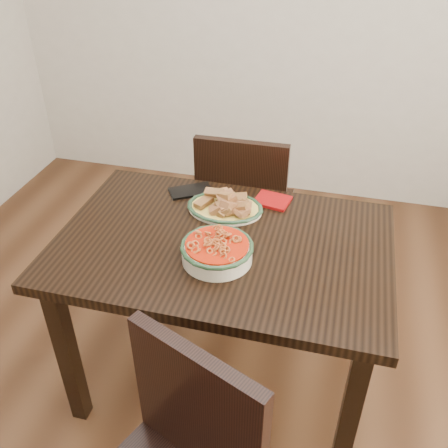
% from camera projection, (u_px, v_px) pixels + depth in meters
% --- Properties ---
extents(floor, '(3.50, 3.50, 0.00)m').
position_uv_depth(floor, '(208.00, 381.00, 2.18)').
color(floor, '#3D2313').
rests_on(floor, ground).
extents(dining_table, '(1.19, 0.79, 0.75)m').
position_uv_depth(dining_table, '(223.00, 263.00, 1.83)').
color(dining_table, black).
rests_on(dining_table, ground).
extents(chair_far, '(0.43, 0.43, 0.89)m').
position_uv_depth(chair_far, '(244.00, 205.00, 2.44)').
color(chair_far, black).
rests_on(chair_far, ground).
extents(fish_plate, '(0.29, 0.23, 0.11)m').
position_uv_depth(fish_plate, '(225.00, 201.00, 1.92)').
color(fish_plate, beige).
rests_on(fish_plate, dining_table).
extents(noodle_bowl, '(0.25, 0.25, 0.08)m').
position_uv_depth(noodle_bowl, '(217.00, 249.00, 1.67)').
color(noodle_bowl, beige).
rests_on(noodle_bowl, dining_table).
extents(smartphone, '(0.19, 0.17, 0.01)m').
position_uv_depth(smartphone, '(191.00, 191.00, 2.05)').
color(smartphone, black).
rests_on(smartphone, dining_table).
extents(napkin, '(0.15, 0.13, 0.01)m').
position_uv_depth(napkin, '(272.00, 201.00, 1.99)').
color(napkin, '#9B0B0B').
rests_on(napkin, dining_table).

